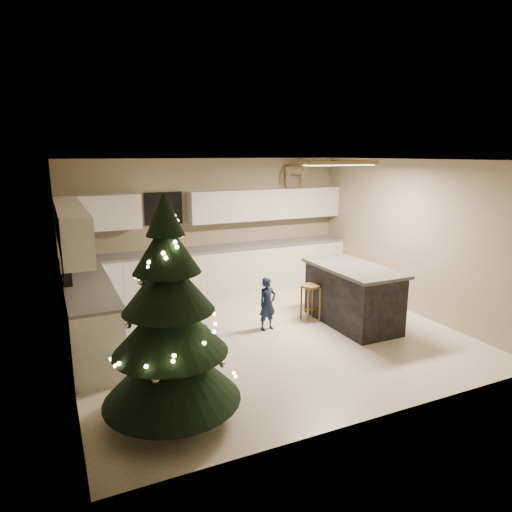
% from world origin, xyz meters
% --- Properties ---
extents(ground_plane, '(5.50, 5.50, 0.00)m').
position_xyz_m(ground_plane, '(0.00, 0.00, 0.00)').
color(ground_plane, beige).
extents(room_shell, '(5.52, 5.02, 2.61)m').
position_xyz_m(room_shell, '(0.02, 0.00, 1.75)').
color(room_shell, gray).
rests_on(room_shell, ground_plane).
extents(cabinetry, '(5.50, 3.20, 2.00)m').
position_xyz_m(cabinetry, '(-0.91, 1.65, 0.76)').
color(cabinetry, white).
rests_on(cabinetry, ground_plane).
extents(island, '(0.90, 1.70, 0.95)m').
position_xyz_m(island, '(1.46, -0.17, 0.48)').
color(island, black).
rests_on(island, ground_plane).
extents(bar_stool, '(0.32, 0.32, 0.60)m').
position_xyz_m(bar_stool, '(0.94, 0.25, 0.45)').
color(bar_stool, brown).
rests_on(bar_stool, ground_plane).
extents(christmas_tree, '(1.46, 1.41, 2.34)m').
position_xyz_m(christmas_tree, '(-1.85, -1.60, 0.96)').
color(christmas_tree, '#3F2816').
rests_on(christmas_tree, ground_plane).
extents(toddler, '(0.33, 0.25, 0.83)m').
position_xyz_m(toddler, '(0.11, 0.17, 0.42)').
color(toddler, black).
rests_on(toddler, ground_plane).
extents(rocking_horse, '(0.73, 0.49, 0.58)m').
position_xyz_m(rocking_horse, '(1.80, 2.33, 2.30)').
color(rocking_horse, brown).
rests_on(rocking_horse, cabinetry).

